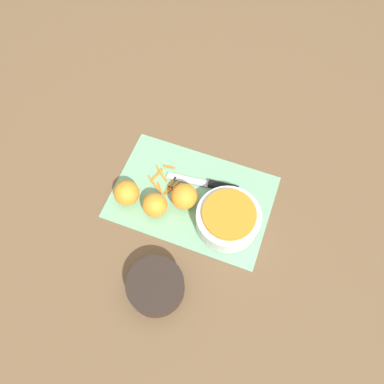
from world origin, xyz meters
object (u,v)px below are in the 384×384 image
Objects in this scene: bowl_speckled at (228,218)px; orange_back at (184,196)px; orange_right at (127,193)px; knife at (215,185)px; bowl_dark at (156,286)px; orange_left at (155,205)px.

orange_back is at bearing -8.08° from bowl_speckled.
orange_right is at bearing 5.28° from bowl_speckled.
bowl_dark is at bearing 75.85° from knife.
orange_back reaches higher than bowl_speckled.
orange_right is (0.09, -0.01, 0.00)m from orange_left.
knife is at bearing -97.83° from bowl_dark.
orange_left is at bearing 37.86° from orange_back.
orange_back is at bearing -142.14° from orange_left.
bowl_dark is 0.27m from orange_back.
bowl_speckled reaches higher than knife.
bowl_dark is 0.68× the size of knife.
orange_back is (0.02, -0.27, 0.01)m from bowl_dark.
knife is 3.11× the size of orange_left.
orange_back reaches higher than orange_right.
bowl_speckled is 2.38× the size of orange_back.
bowl_dark is at bearing 129.99° from orange_right.
bowl_dark reaches higher than knife.
orange_right is (0.18, -0.22, 0.01)m from bowl_dark.
orange_back reaches higher than orange_left.
bowl_speckled is 0.82× the size of knife.
knife is 0.27m from orange_right.
orange_right is at bearing -50.01° from bowl_dark.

